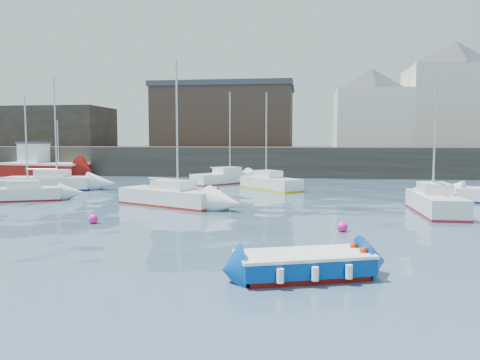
# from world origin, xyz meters

# --- Properties ---
(water) EXTENTS (220.00, 220.00, 0.00)m
(water) POSITION_xyz_m (0.00, 0.00, 0.00)
(water) COLOR #2D4760
(water) RESTS_ON ground
(quay_wall) EXTENTS (90.00, 5.00, 3.00)m
(quay_wall) POSITION_xyz_m (0.00, 35.00, 1.50)
(quay_wall) COLOR #28231E
(quay_wall) RESTS_ON ground
(land_strip) EXTENTS (90.00, 32.00, 2.80)m
(land_strip) POSITION_xyz_m (0.00, 53.00, 1.40)
(land_strip) COLOR #28231E
(land_strip) RESTS_ON ground
(bldg_east_a) EXTENTS (13.36, 13.36, 11.80)m
(bldg_east_a) POSITION_xyz_m (20.00, 42.00, 8.81)
(bldg_east_a) COLOR beige
(bldg_east_a) RESTS_ON land_strip
(bldg_east_d) EXTENTS (11.14, 11.14, 8.95)m
(bldg_east_d) POSITION_xyz_m (11.00, 41.50, 7.36)
(bldg_east_d) COLOR white
(bldg_east_d) RESTS_ON land_strip
(warehouse) EXTENTS (16.40, 10.40, 7.60)m
(warehouse) POSITION_xyz_m (-6.00, 43.00, 6.62)
(warehouse) COLOR #3D2D26
(warehouse) RESTS_ON land_strip
(bldg_west) EXTENTS (14.00, 8.00, 5.00)m
(bldg_west) POSITION_xyz_m (-28.00, 42.00, 5.30)
(bldg_west) COLOR #353028
(bldg_west) RESTS_ON land_strip
(blue_dinghy) EXTENTS (3.90, 2.64, 0.69)m
(blue_dinghy) POSITION_xyz_m (3.49, -1.04, 0.38)
(blue_dinghy) COLOR maroon
(blue_dinghy) RESTS_ON ground
(fishing_boat) EXTENTS (8.97, 4.33, 5.71)m
(fishing_boat) POSITION_xyz_m (-23.20, 31.54, 1.10)
(fishing_boat) COLOR maroon
(fishing_boat) RESTS_ON ground
(sailboat_a) EXTENTS (5.14, 3.35, 6.39)m
(sailboat_a) POSITION_xyz_m (-13.69, 12.87, 0.45)
(sailboat_a) COLOR silver
(sailboat_a) RESTS_ON ground
(sailboat_b) EXTENTS (6.49, 4.58, 8.05)m
(sailboat_b) POSITION_xyz_m (-4.01, 12.06, 0.52)
(sailboat_b) COLOR silver
(sailboat_b) RESTS_ON ground
(sailboat_c) EXTENTS (1.78, 5.54, 7.30)m
(sailboat_c) POSITION_xyz_m (10.06, 11.02, 0.56)
(sailboat_c) COLOR silver
(sailboat_c) RESTS_ON ground
(sailboat_e) EXTENTS (6.69, 2.93, 8.32)m
(sailboat_e) POSITION_xyz_m (-15.39, 19.14, 0.54)
(sailboat_e) COLOR silver
(sailboat_e) RESTS_ON ground
(sailboat_f) EXTENTS (5.03, 5.36, 7.25)m
(sailboat_f) POSITION_xyz_m (1.00, 21.54, 0.51)
(sailboat_f) COLOR silver
(sailboat_f) RESTS_ON ground
(sailboat_h) EXTENTS (5.38, 5.88, 7.79)m
(sailboat_h) POSITION_xyz_m (-3.17, 25.77, 0.51)
(sailboat_h) COLOR silver
(sailboat_h) RESTS_ON ground
(buoy_near) EXTENTS (0.43, 0.43, 0.43)m
(buoy_near) POSITION_xyz_m (-5.77, 6.03, 0.00)
(buoy_near) COLOR #FF1984
(buoy_near) RESTS_ON ground
(buoy_mid) EXTENTS (0.43, 0.43, 0.43)m
(buoy_mid) POSITION_xyz_m (5.05, 5.62, 0.00)
(buoy_mid) COLOR #FF1984
(buoy_mid) RESTS_ON ground
(buoy_far) EXTENTS (0.42, 0.42, 0.42)m
(buoy_far) POSITION_xyz_m (-2.78, 19.66, 0.00)
(buoy_far) COLOR #FF1984
(buoy_far) RESTS_ON ground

